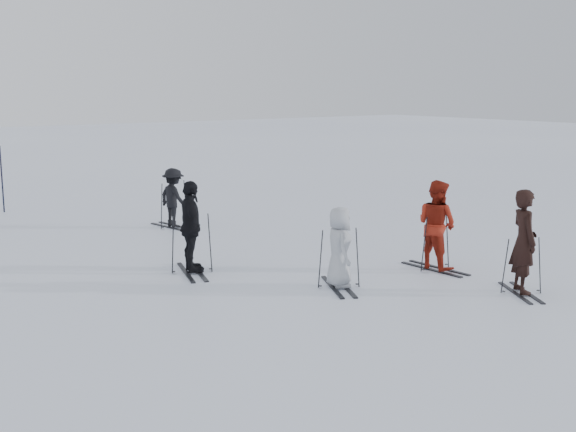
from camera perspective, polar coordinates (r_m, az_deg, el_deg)
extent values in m
plane|color=silver|center=(16.09, 2.07, -4.03)|extent=(120.00, 120.00, 0.00)
imported|color=black|center=(14.55, 18.13, -2.02)|extent=(0.78, 0.88, 2.01)
imported|color=maroon|center=(15.98, 11.65, -0.77)|extent=(0.78, 0.98, 1.94)
imported|color=#A4A8AD|center=(14.32, 4.07, -2.56)|extent=(0.79, 0.92, 1.60)
imported|color=black|center=(15.50, -7.66, -0.94)|extent=(0.80, 1.24, 1.96)
imported|color=black|center=(20.60, -9.03, 1.37)|extent=(0.79, 1.16, 1.66)
cylinder|color=black|center=(24.51, -21.67, 2.73)|extent=(0.06, 0.06, 2.11)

